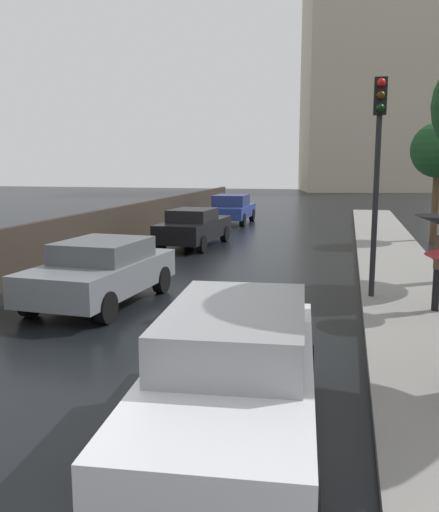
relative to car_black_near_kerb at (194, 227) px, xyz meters
name	(u,v)px	position (x,y,z in m)	size (l,w,h in m)	color
ground	(38,411)	(1.80, -13.67, -0.71)	(120.00, 120.00, 0.00)	black
car_black_near_kerb	(194,227)	(0.00, 0.00, 0.00)	(1.91, 4.44, 1.38)	black
car_white_mid_road	(235,375)	(4.32, -13.94, 0.08)	(1.99, 4.70, 1.51)	silver
car_grey_far_ahead	(101,271)	(0.30, -8.56, 0.01)	(2.13, 4.18, 1.37)	slate
car_blue_behind_camera	(232,209)	(-0.26, 8.00, 0.04)	(1.86, 4.01, 1.45)	navy
traffic_light	(378,148)	(6.00, -7.17, 2.61)	(0.26, 0.39, 4.61)	black
street_tree_mid	(439,151)	(8.66, 2.85, 2.74)	(2.06, 2.06, 4.53)	#4C3823
distant_tower	(366,73)	(6.89, 44.53, 11.90)	(14.58, 11.94, 30.47)	#B2A88E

